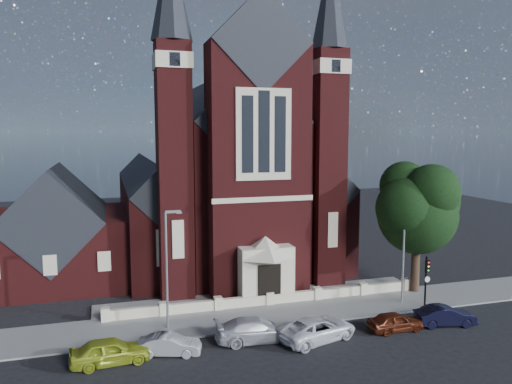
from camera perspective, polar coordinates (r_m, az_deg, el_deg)
ground at (r=46.90m, az=-1.79°, el=-9.45°), size 120.00×120.00×0.00m
pavement_strip at (r=37.37m, az=2.51°, el=-13.80°), size 60.00×5.00×0.12m
forecourt_paving at (r=40.95m, az=0.62°, el=-11.91°), size 26.00×3.00×0.14m
forecourt_wall at (r=39.15m, az=1.52°, el=-12.81°), size 24.00×0.40×0.90m
church at (r=52.95m, az=-4.04°, el=1.45°), size 20.01×34.90×29.20m
parish_hall at (r=47.59m, az=-21.82°, el=-4.74°), size 12.00×12.20×10.24m
street_tree at (r=42.35m, az=18.32°, el=-1.93°), size 6.40×6.60×10.70m
street_lamp_left at (r=33.81m, az=-10.05°, el=-7.96°), size 1.16×0.22×8.09m
street_lamp_right at (r=39.99m, az=16.64°, el=-5.82°), size 1.16×0.22×8.09m
traffic_signal at (r=39.73m, az=18.91°, el=-8.99°), size 0.28×0.42×4.00m
car_lime_van at (r=31.01m, az=-16.33°, el=-17.05°), size 4.62×2.19×1.53m
car_silver_a at (r=31.41m, az=-9.87°, el=-16.83°), size 3.96×2.26×1.23m
car_silver_b at (r=32.74m, az=-0.01°, el=-15.46°), size 5.27×2.33×1.50m
car_white_suv at (r=33.13m, az=6.99°, el=-15.25°), size 5.81×3.89×1.48m
car_dark_red at (r=35.52m, az=15.63°, el=-14.07°), size 3.81×1.58×1.29m
car_navy at (r=37.49m, az=20.82°, el=-13.09°), size 4.32×2.20×1.36m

